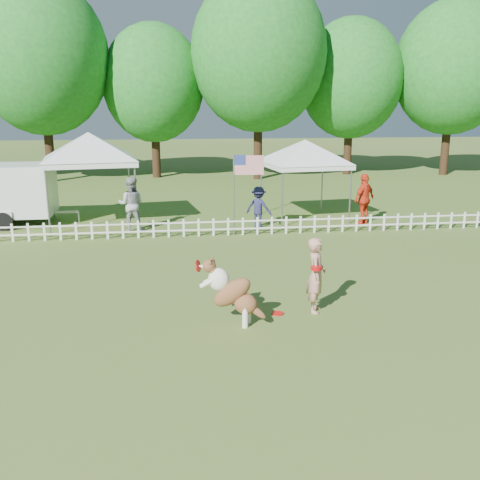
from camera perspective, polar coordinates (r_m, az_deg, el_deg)
The scene contains 16 objects.
ground at distance 11.55m, azimuth 3.66°, elevation -7.65°, with size 120.00×120.00×0.00m, color #39561B.
picket_fence at distance 18.09m, azimuth -0.48°, elevation 1.45°, with size 22.00×0.08×0.60m, color white, non-canonical shape.
handler at distance 11.41m, azimuth 8.12°, elevation -3.73°, with size 0.59×0.39×1.62m, color tan.
dog at distance 10.70m, azimuth -0.73°, elevation -5.62°, with size 1.29×0.43×1.34m, color brown, non-canonical shape.
frisbee_on_turf at distance 11.45m, azimuth 4.04°, elevation -7.81°, with size 0.26×0.26×0.02m, color red.
canopy_tent_left at distance 20.36m, azimuth -15.59°, elevation 6.20°, with size 3.18×3.18×3.28m, color white, non-canonical shape.
canopy_tent_right at distance 20.74m, azimuth 6.83°, elevation 6.32°, with size 2.87×2.87×2.96m, color white, non-canonical shape.
flag_pole at distance 17.91m, azimuth -0.66°, elevation 4.83°, with size 1.06×0.11×2.75m, color gray, non-canonical shape.
spectator_a at distance 19.04m, azimuth -11.53°, elevation 3.77°, with size 0.91×0.71×1.88m, color #9C9DA1.
spectator_b at distance 19.18m, azimuth 2.00°, elevation 3.52°, with size 0.96×0.55×1.48m, color #222249.
spectator_c at distance 20.25m, azimuth 13.11°, elevation 4.29°, with size 1.10×0.46×1.87m, color red.
tree_left at distance 32.81m, azimuth -20.28°, elevation 16.35°, with size 7.40×7.40×12.00m, color #1D651E, non-canonical shape.
tree_center_left at distance 33.04m, azimuth -9.17°, elevation 15.09°, with size 6.00×6.00×9.80m, color #1D651E, non-canonical shape.
tree_center_right at distance 31.99m, azimuth 1.99°, elevation 17.80°, with size 7.60×7.60×12.60m, color #1D651E, non-canonical shape.
tree_right at distance 34.84m, azimuth 11.71°, elevation 15.42°, with size 6.20×6.20×10.40m, color #1D651E, non-canonical shape.
tree_far_right at distance 36.32m, azimuth 21.62°, elevation 15.48°, with size 7.00×7.00×11.40m, color #1D651E, non-canonical shape.
Camera 1 is at (-2.07, -10.52, 4.30)m, focal length 40.00 mm.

